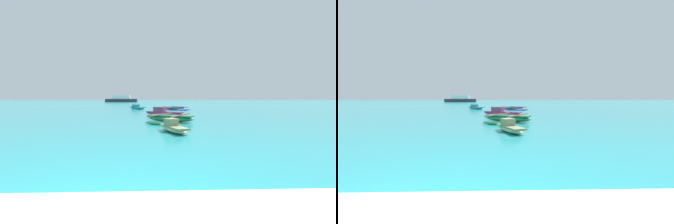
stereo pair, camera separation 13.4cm
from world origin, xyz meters
The scene contains 6 objects.
moored_boat_0 centered at (1.53, 7.84, 0.22)m, with size 1.42×2.39×0.62m.
moored_boat_1 centered at (2.92, 25.81, 0.18)m, with size 3.59×3.94×0.39m.
moored_boat_2 centered at (1.24, 17.00, 0.27)m, with size 3.55×2.46×0.76m.
moored_boat_3 centered at (1.62, 12.13, 0.24)m, with size 3.26×4.24×0.49m.
moored_boat_4 centered at (-2.10, 27.66, 0.22)m, with size 2.61×2.65×0.63m.
distant_ferry centered at (-11.31, 69.80, 0.89)m, with size 9.95×2.19×2.19m.
Camera 1 is at (0.90, -2.54, 1.64)m, focal length 24.00 mm.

